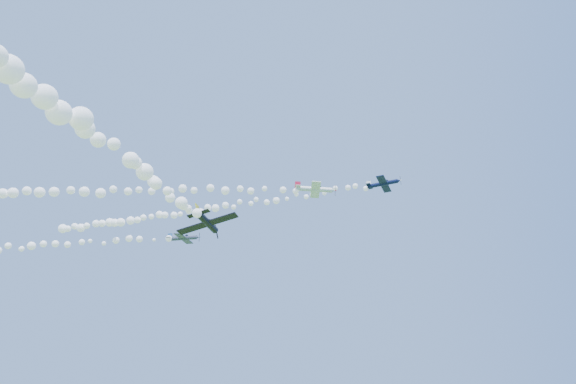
# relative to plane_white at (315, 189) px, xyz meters

# --- Properties ---
(plane_white) EXTENTS (7.78, 8.25, 2.86)m
(plane_white) POSITION_rel_plane_white_xyz_m (0.00, 0.00, 0.00)
(plane_white) COLOR white
(smoke_trail_white) EXTENTS (84.87, 14.68, 3.23)m
(smoke_trail_white) POSITION_rel_plane_white_xyz_m (-44.72, -6.45, -0.29)
(smoke_trail_white) COLOR white
(plane_navy) EXTENTS (6.90, 7.28, 1.85)m
(plane_navy) POSITION_rel_plane_white_xyz_m (12.77, 5.97, 2.66)
(plane_navy) COLOR #0C1337
(smoke_trail_navy) EXTENTS (79.48, 21.52, 2.73)m
(smoke_trail_navy) POSITION_rel_plane_white_xyz_m (-28.92, 16.26, 2.44)
(smoke_trail_navy) COLOR white
(plane_grey) EXTENTS (6.30, 6.54, 1.79)m
(plane_grey) POSITION_rel_plane_white_xyz_m (-24.04, -1.47, -8.69)
(plane_grey) COLOR #3B4157
(plane_black) EXTENTS (8.23, 8.08, 2.91)m
(plane_black) POSITION_rel_plane_white_xyz_m (-12.87, -22.01, -12.28)
(plane_black) COLOR black
(smoke_trail_black) EXTENTS (5.79, 65.58, 3.22)m
(smoke_trail_black) POSITION_rel_plane_white_xyz_m (-14.46, -57.20, -12.52)
(smoke_trail_black) COLOR white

